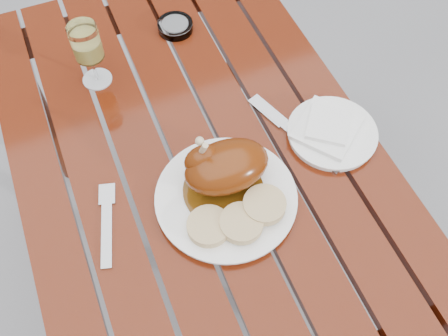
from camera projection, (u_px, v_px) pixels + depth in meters
The scene contains 11 objects.
ground at pixel (203, 261), 1.79m from camera, with size 60.00×60.00×0.00m, color slate.
table at pixel (198, 214), 1.47m from camera, with size 0.80×1.20×0.75m, color #62200B.
dinner_plate at pixel (226, 198), 1.06m from camera, with size 0.30×0.30×0.02m, color white.
roast_duck at pixel (223, 167), 1.03m from camera, with size 0.19×0.17×0.13m.
bread_dumplings at pixel (238, 218), 1.01m from camera, with size 0.21×0.11×0.03m.
wine_glass at pixel (90, 55), 1.17m from camera, with size 0.07×0.07×0.17m, color #D1C65F.
side_plate at pixel (332, 133), 1.15m from camera, with size 0.21×0.21×0.02m, color white.
napkin at pixel (327, 128), 1.14m from camera, with size 0.14×0.13×0.01m, color white.
ashtray at pixel (175, 26), 1.33m from camera, with size 0.09×0.09×0.02m, color #B2B7BC.
fork at pixel (107, 228), 1.03m from camera, with size 0.02×0.18×0.01m, color gray.
knife at pixel (300, 139), 1.15m from camera, with size 0.02×0.24×0.01m, color gray.
Camera 1 is at (-0.18, -0.64, 1.69)m, focal length 40.00 mm.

